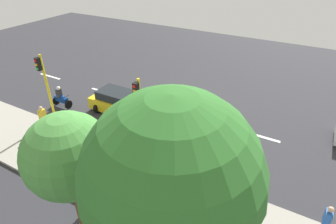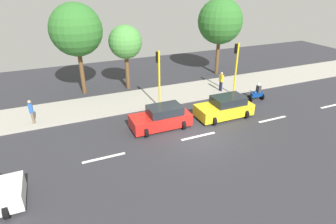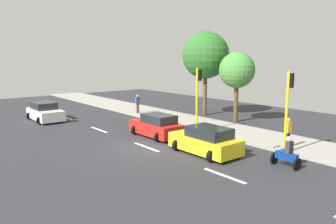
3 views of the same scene
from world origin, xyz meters
name	(u,v)px [view 3 (image 3 of 3)]	position (x,y,z in m)	size (l,w,h in m)	color
ground_plane	(146,148)	(0.00, 0.00, -0.05)	(40.00, 60.00, 0.10)	#2D2D33
sidewalk	(227,130)	(7.00, 0.00, 0.07)	(4.00, 60.00, 0.15)	#9E998E
lane_stripe_north	(224,176)	(0.00, -6.00, 0.01)	(0.20, 2.40, 0.01)	white
lane_stripe_mid	(146,147)	(0.00, 0.00, 0.01)	(0.20, 2.40, 0.01)	white
lane_stripe_south	(99,130)	(0.00, 6.00, 0.01)	(0.20, 2.40, 0.01)	white
lane_stripe_far_south	(67,118)	(0.00, 12.00, 0.01)	(0.20, 2.40, 0.01)	white
car_red	(157,126)	(2.03, 1.72, 0.71)	(2.14, 3.95, 1.52)	red
car_yellow_cab	(206,141)	(1.76, -3.08, 0.71)	(2.25, 4.04, 1.52)	yellow
car_white	(45,112)	(-1.83, 11.98, 0.71)	(2.31, 4.07, 1.52)	white
motorcycle	(286,154)	(3.15, -7.07, 0.64)	(0.60, 1.30, 1.53)	black
pedestrian_near_signal	(137,103)	(5.75, 9.61, 1.06)	(0.40, 0.24, 1.69)	#72604C
pedestrian_by_tree	(288,132)	(5.92, -5.44, 1.06)	(0.40, 0.24, 1.69)	#1E1E4C
traffic_light_corner	(198,91)	(4.85, 0.77, 2.93)	(0.49, 0.24, 4.50)	yellow
traffic_light_midblock	(288,101)	(4.85, -5.98, 2.93)	(0.49, 0.24, 4.50)	yellow
street_tree_center	(206,55)	(10.38, 5.59, 5.37)	(4.16, 4.16, 7.48)	brown
street_tree_north	(237,71)	(10.06, 1.75, 4.15)	(2.86, 2.86, 5.62)	brown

